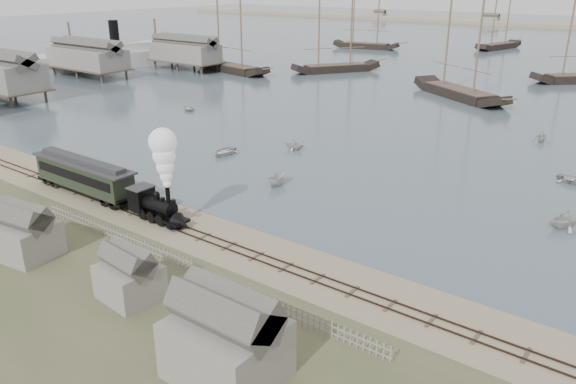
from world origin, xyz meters
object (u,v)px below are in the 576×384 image
Objects in this scene: passenger_coach at (84,175)px; beached_dinghy at (119,191)px; steamship at (115,44)px; locomotive at (162,183)px.

passenger_coach is 3.79m from beached_dinghy.
passenger_coach reaches higher than beached_dinghy.
steamship is at bearing 91.51° from beached_dinghy.
passenger_coach is 0.28× the size of steamship.
steamship reaches higher than passenger_coach.
passenger_coach is 91.54m from steamship.
locomotive is 1.97× the size of beached_dinghy.
beached_dinghy is (-9.35, 1.96, -3.51)m from locomotive.
locomotive is 10.18m from beached_dinghy.
passenger_coach is (-12.10, 0.00, -1.79)m from locomotive.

